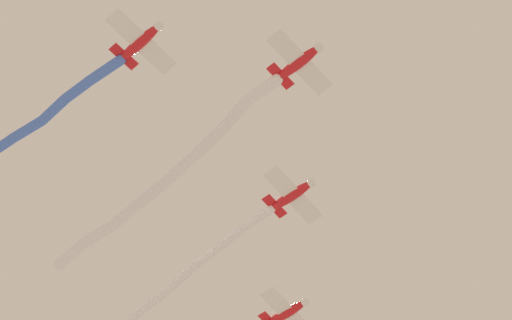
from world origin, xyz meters
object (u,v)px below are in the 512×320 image
object	(u,v)px
airplane_lead	(299,62)
airplane_left_wing	(293,195)
airplane_right_wing	(141,42)
airplane_slot	(287,313)

from	to	relation	value
airplane_lead	airplane_left_wing	xyz separation A→B (m)	(-11.57, -0.01, 0.00)
airplane_left_wing	airplane_right_wing	size ratio (longest dim) A/B	1.04
airplane_left_wing	airplane_slot	size ratio (longest dim) A/B	0.99
airplane_lead	airplane_slot	distance (m)	23.14
airplane_right_wing	airplane_slot	world-z (taller)	airplane_right_wing
airplane_lead	airplane_left_wing	world-z (taller)	same
airplane_right_wing	airplane_slot	distance (m)	26.95
airplane_left_wing	airplane_slot	bearing A→B (deg)	129.85
airplane_lead	airplane_right_wing	xyz separation A→B (m)	(1.23, -11.50, 0.30)
airplane_left_wing	airplane_slot	xyz separation A→B (m)	(-11.57, -0.01, -0.30)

